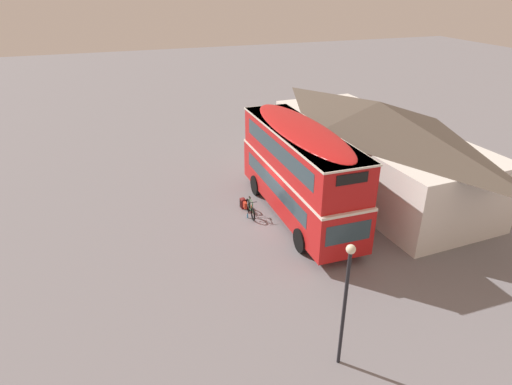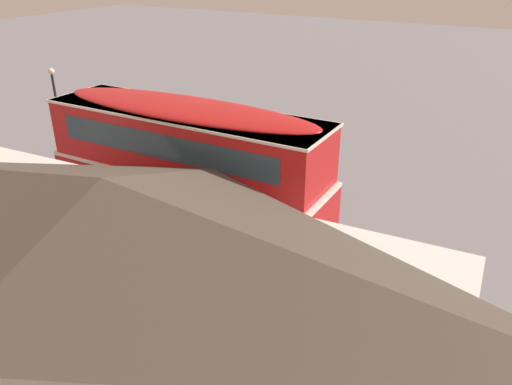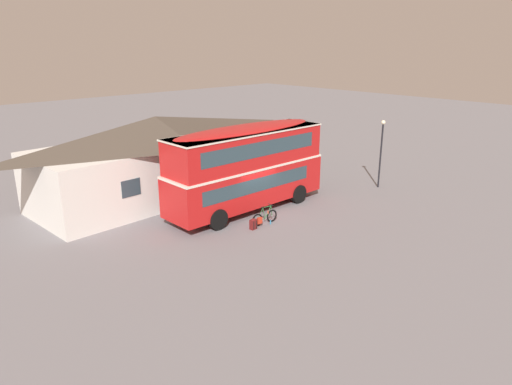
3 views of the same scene
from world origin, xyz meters
The scene contains 7 objects.
ground_plane centered at (0.00, 0.00, 0.00)m, with size 120.00×120.00×0.00m, color slate.
double_decker_bus centered at (0.25, 0.81, 2.64)m, with size 9.82×2.67×4.79m.
touring_bicycle centered at (-0.61, -1.46, 0.37)m, with size 1.68×0.46×0.99m.
backpack_on_ground centered at (-1.47, -1.56, 0.29)m, with size 0.35×0.32×0.57m.
water_bottle_blue_sports centered at (-0.34, -1.67, 0.12)m, with size 0.07×0.07×0.25m.
pub_building centered at (-1.93, 6.47, 2.50)m, with size 15.29×6.82×4.90m.
street_lamp centered at (9.45, -1.86, 2.74)m, with size 0.28×0.28×4.41m.
Camera 2 is at (-9.29, 13.11, 9.09)m, focal length 35.59 mm.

